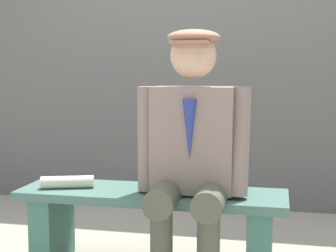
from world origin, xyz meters
name	(u,v)px	position (x,y,z in m)	size (l,w,h in m)	color
bench	(152,217)	(0.00, 0.00, 0.29)	(1.43, 0.40, 0.44)	#456B5F
seated_man	(192,144)	(-0.23, 0.06, 0.70)	(0.58, 0.54, 1.28)	gray
rolled_magazine	(67,182)	(0.46, 0.04, 0.47)	(0.07, 0.07, 0.28)	beige
stadium_wall	(196,73)	(0.00, -1.45, 1.06)	(12.00, 0.24, 2.12)	#5A5A57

